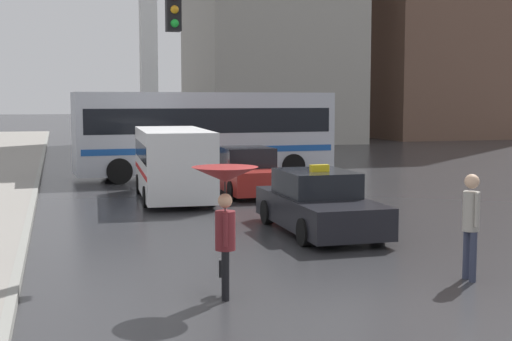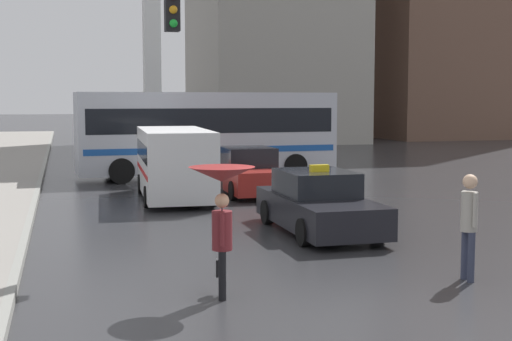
{
  "view_description": "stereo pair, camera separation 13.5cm",
  "coord_description": "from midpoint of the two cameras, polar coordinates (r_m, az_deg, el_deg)",
  "views": [
    {
      "loc": [
        -4.09,
        -9.37,
        3.11
      ],
      "look_at": [
        0.54,
        7.13,
        1.4
      ],
      "focal_mm": 50.0,
      "sensor_mm": 36.0,
      "label": 1
    },
    {
      "loc": [
        -3.96,
        -9.41,
        3.11
      ],
      "look_at": [
        0.54,
        7.13,
        1.4
      ],
      "focal_mm": 50.0,
      "sensor_mm": 36.0,
      "label": 2
    }
  ],
  "objects": [
    {
      "name": "traffic_light",
      "position": [
        13.98,
        -15.79,
        8.63
      ],
      "size": [
        3.98,
        0.38,
        5.53
      ],
      "color": "black",
      "rests_on": "ground_plane"
    },
    {
      "name": "ground_plane",
      "position": [
        10.68,
        7.35,
        -11.28
      ],
      "size": [
        300.0,
        300.0,
        0.0
      ],
      "primitive_type": "plane",
      "color": "#2D2D30"
    },
    {
      "name": "pedestrian_man",
      "position": [
        12.74,
        16.52,
        -3.63
      ],
      "size": [
        0.29,
        0.43,
        1.85
      ],
      "rotation": [
        0.0,
        0.0,
        -1.61
      ],
      "color": "#2D3347",
      "rests_on": "ground_plane"
    },
    {
      "name": "pedestrian_with_umbrella",
      "position": [
        11.03,
        -2.85,
        -1.86
      ],
      "size": [
        1.03,
        1.03,
        2.08
      ],
      "rotation": [
        0.0,
        0.0,
        1.36
      ],
      "color": "black",
      "rests_on": "ground_plane"
    },
    {
      "name": "city_bus",
      "position": [
        28.49,
        -4.26,
        3.2
      ],
      "size": [
        10.27,
        3.03,
        3.39
      ],
      "rotation": [
        0.0,
        0.0,
        1.62
      ],
      "color": "#B2B7C1",
      "rests_on": "ground_plane"
    },
    {
      "name": "ambulance_van",
      "position": [
        22.39,
        -6.83,
        0.81
      ],
      "size": [
        2.29,
        5.6,
        2.19
      ],
      "rotation": [
        0.0,
        0.0,
        3.09
      ],
      "color": "white",
      "rests_on": "ground_plane"
    },
    {
      "name": "taxi",
      "position": [
        16.8,
        4.78,
        -2.71
      ],
      "size": [
        1.91,
        4.54,
        1.6
      ],
      "rotation": [
        0.0,
        0.0,
        3.14
      ],
      "color": "black",
      "rests_on": "ground_plane"
    },
    {
      "name": "sedan_red",
      "position": [
        23.54,
        -0.87,
        -0.2
      ],
      "size": [
        1.91,
        4.29,
        1.54
      ],
      "rotation": [
        0.0,
        0.0,
        3.14
      ],
      "color": "maroon",
      "rests_on": "ground_plane"
    }
  ]
}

